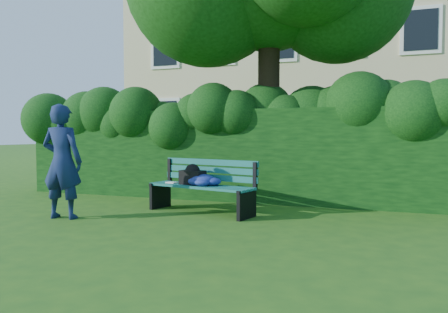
% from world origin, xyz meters
% --- Properties ---
extents(ground, '(80.00, 80.00, 0.00)m').
position_xyz_m(ground, '(0.00, 0.00, 0.00)').
color(ground, '#265719').
rests_on(ground, ground).
extents(apartment_building, '(16.00, 8.08, 12.00)m').
position_xyz_m(apartment_building, '(-0.00, 13.99, 6.00)').
color(apartment_building, '#CCC089').
rests_on(apartment_building, ground).
extents(hedge, '(10.00, 1.00, 1.80)m').
position_xyz_m(hedge, '(0.00, 2.20, 0.90)').
color(hedge, black).
rests_on(hedge, ground).
extents(park_bench, '(1.98, 1.00, 0.89)m').
position_xyz_m(park_bench, '(-0.38, 0.52, 0.50)').
color(park_bench, '#115552').
rests_on(park_bench, ground).
extents(man_reading, '(0.71, 0.52, 1.79)m').
position_xyz_m(man_reading, '(-2.22, -0.69, 0.89)').
color(man_reading, '#16244E').
rests_on(man_reading, ground).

